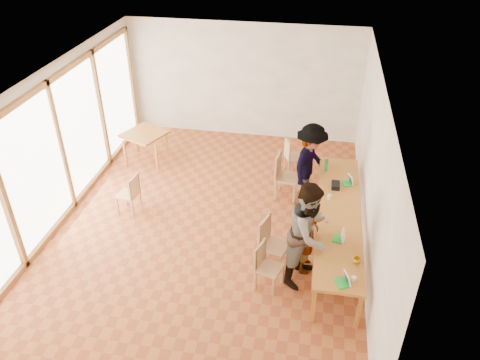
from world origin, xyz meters
name	(u,v)px	position (x,y,z in m)	size (l,w,h in m)	color
ground	(210,222)	(0.00, 0.00, 0.00)	(8.00, 8.00, 0.00)	#A65528
wall_back	(243,81)	(0.00, 4.00, 1.50)	(6.00, 0.10, 3.00)	white
wall_front	(125,328)	(0.00, -4.00, 1.50)	(6.00, 0.10, 3.00)	white
wall_right	(373,172)	(3.00, 0.00, 1.50)	(0.10, 8.00, 3.00)	white
window_wall	(59,144)	(-2.96, 0.00, 1.50)	(0.10, 8.00, 3.00)	white
ceiling	(204,79)	(0.00, 0.00, 3.02)	(6.00, 8.00, 0.04)	white
communal_table	(339,215)	(2.50, -0.27, 0.70)	(0.80, 4.00, 0.75)	#BD732A
side_table	(145,136)	(-2.09, 2.16, 0.67)	(0.90, 0.90, 0.75)	#BD732A
chair_near	(264,261)	(1.31, -1.53, 0.52)	(0.50, 0.50, 0.45)	tan
chair_mid	(269,238)	(1.33, -1.04, 0.60)	(0.58, 0.58, 0.52)	tan
chair_far	(282,171)	(1.33, 1.20, 0.62)	(0.52, 0.52, 0.54)	tan
chair_empty	(291,153)	(1.44, 2.17, 0.55)	(0.54, 0.54, 0.47)	tan
chair_spare	(131,190)	(-1.64, 0.06, 0.53)	(0.45, 0.45, 0.46)	tan
person_near	(307,232)	(1.96, -0.99, 0.78)	(0.57, 0.38, 1.57)	gray
person_mid	(309,233)	(2.00, -1.21, 0.95)	(0.92, 0.72, 1.90)	gray
person_far	(310,164)	(1.90, 1.13, 0.89)	(1.15, 0.66, 1.78)	gray
laptop_near	(344,281)	(2.57, -2.06, 0.80)	(0.26, 0.28, 0.19)	green
laptop_mid	(341,237)	(2.52, -1.04, 0.80)	(0.24, 0.26, 0.19)	green
laptop_far	(349,182)	(2.68, 0.74, 0.80)	(0.26, 0.27, 0.19)	green
yellow_mug	(357,260)	(2.77, -1.56, 0.80)	(0.12, 0.12, 0.09)	#D69B0E
green_bottle	(326,165)	(2.23, 1.16, 0.89)	(0.07, 0.07, 0.28)	#1F824A
clear_glass	(329,197)	(2.31, 0.14, 0.80)	(0.07, 0.07, 0.09)	silver
condiment_cup	(354,279)	(2.71, -1.97, 0.78)	(0.08, 0.08, 0.06)	white
pink_phone	(327,221)	(2.29, -0.56, 0.76)	(0.05, 0.10, 0.01)	#C03871
black_pouch	(336,185)	(2.43, 0.57, 0.80)	(0.16, 0.26, 0.09)	black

